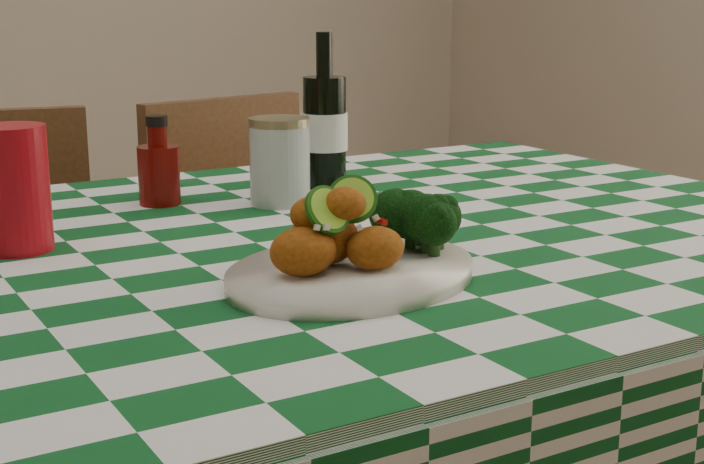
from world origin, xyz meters
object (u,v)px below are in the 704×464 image
plate (352,273)px  fried_chicken_pile (340,228)px  beer_bottle (325,111)px  wooden_chair_right (276,308)px  red_tumbler (13,189)px  mason_jar (280,161)px  ketchup_bottle (158,160)px

plate → fried_chicken_pile: 0.05m
beer_bottle → wooden_chair_right: 0.65m
plate → red_tumbler: bearing=131.7°
plate → red_tumbler: (-0.29, 0.32, 0.07)m
plate → red_tumbler: size_ratio=1.99×
wooden_chair_right → plate: bearing=-121.8°
plate → mason_jar: mason_jar is taller
red_tumbler → mason_jar: (0.40, 0.08, -0.01)m
red_tumbler → beer_bottle: (0.52, 0.16, 0.05)m
ketchup_bottle → wooden_chair_right: (0.40, 0.43, -0.42)m
mason_jar → wooden_chair_right: size_ratio=0.15×
beer_bottle → red_tumbler: bearing=-162.6°
fried_chicken_pile → plate: bearing=0.0°
fried_chicken_pile → wooden_chair_right: bearing=68.2°
plate → wooden_chair_right: wooden_chair_right is taller
fried_chicken_pile → ketchup_bottle: (-0.03, 0.49, 0.00)m
fried_chicken_pile → ketchup_bottle: size_ratio=1.03×
mason_jar → beer_bottle: bearing=34.8°
plate → fried_chicken_pile: bearing=180.0°
red_tumbler → wooden_chair_right: red_tumbler is taller
plate → ketchup_bottle: ketchup_bottle is taller
plate → mason_jar: bearing=74.3°
red_tumbler → mason_jar: size_ratio=1.19×
red_tumbler → beer_bottle: beer_bottle is taller
plate → ketchup_bottle: 0.49m
fried_chicken_pile → red_tumbler: size_ratio=0.89×
mason_jar → wooden_chair_right: bearing=65.1°
red_tumbler → wooden_chair_right: size_ratio=0.18×
red_tumbler → mason_jar: 0.41m
fried_chicken_pile → red_tumbler: 0.42m
ketchup_bottle → mason_jar: 0.18m
ketchup_bottle → mason_jar: bearing=-30.3°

